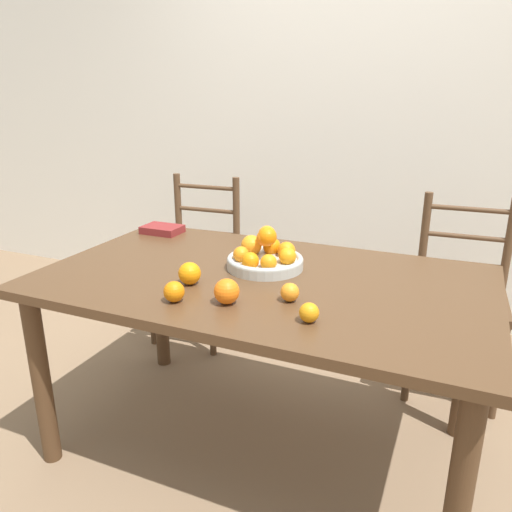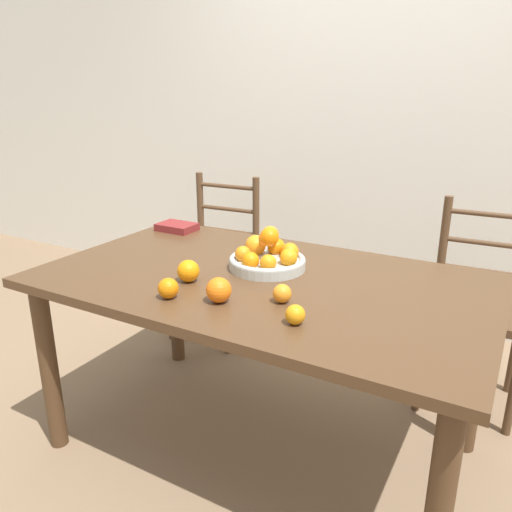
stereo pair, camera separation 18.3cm
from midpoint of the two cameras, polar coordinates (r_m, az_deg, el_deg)
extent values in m
plane|color=#7F664C|center=(2.22, -1.90, -20.83)|extent=(12.00, 12.00, 0.00)
cube|color=silver|center=(3.18, 10.20, 16.25)|extent=(8.00, 0.06, 2.60)
cube|color=#4C331E|center=(1.85, -2.14, -2.92)|extent=(1.64, 0.96, 0.03)
cylinder|color=#4C331E|center=(2.15, -25.68, -12.73)|extent=(0.07, 0.07, 0.72)
cylinder|color=#4C331E|center=(1.56, 18.76, -25.13)|extent=(0.07, 0.07, 0.72)
cylinder|color=#4C331E|center=(2.67, -12.84, -5.17)|extent=(0.07, 0.07, 0.72)
cylinder|color=#4C331E|center=(2.22, 20.78, -11.10)|extent=(0.07, 0.07, 0.72)
cylinder|color=#B2B7B2|center=(1.92, -1.68, -0.92)|extent=(0.30, 0.30, 0.04)
torus|color=#B2B7B2|center=(1.92, -1.68, -0.41)|extent=(0.30, 0.30, 0.02)
sphere|color=orange|center=(1.87, 0.83, -0.09)|extent=(0.07, 0.07, 0.07)
sphere|color=orange|center=(1.95, 0.83, 0.56)|extent=(0.07, 0.07, 0.07)
sphere|color=orange|center=(1.99, -0.80, 1.06)|extent=(0.07, 0.07, 0.07)
sphere|color=orange|center=(1.98, -3.18, 1.18)|extent=(0.08, 0.08, 0.08)
sphere|color=orange|center=(1.90, -4.48, 0.14)|extent=(0.06, 0.06, 0.06)
sphere|color=orange|center=(1.84, -3.49, -0.61)|extent=(0.07, 0.07, 0.07)
sphere|color=orange|center=(1.82, -1.43, -0.78)|extent=(0.06, 0.06, 0.06)
sphere|color=orange|center=(1.89, -1.48, 2.19)|extent=(0.07, 0.07, 0.07)
sphere|color=orange|center=(1.93, -1.46, 2.46)|extent=(0.07, 0.07, 0.07)
sphere|color=orange|center=(1.89, -1.82, 2.01)|extent=(0.06, 0.06, 0.06)
sphere|color=orange|center=(1.61, -6.63, -4.10)|extent=(0.08, 0.08, 0.08)
sphere|color=orange|center=(1.62, 0.67, -4.23)|extent=(0.06, 0.06, 0.06)
sphere|color=orange|center=(1.48, 2.56, -6.55)|extent=(0.06, 0.06, 0.06)
sphere|color=orange|center=(1.79, -10.52, -2.02)|extent=(0.08, 0.08, 0.08)
sphere|color=orange|center=(1.65, -12.50, -4.06)|extent=(0.07, 0.07, 0.07)
cylinder|color=#513823|center=(2.94, -13.57, -5.80)|extent=(0.04, 0.04, 0.45)
cylinder|color=#513823|center=(2.76, -6.92, -7.05)|extent=(0.04, 0.04, 0.45)
cylinder|color=#513823|center=(3.14, -10.32, 0.74)|extent=(0.04, 0.04, 0.94)
cylinder|color=#513823|center=(2.97, -3.96, -0.02)|extent=(0.04, 0.04, 0.94)
cube|color=#513823|center=(2.90, -8.85, -0.65)|extent=(0.44, 0.42, 0.04)
cylinder|color=#513823|center=(3.01, -7.33, 2.70)|extent=(0.38, 0.04, 0.02)
cylinder|color=#513823|center=(2.98, -7.43, 5.22)|extent=(0.38, 0.04, 0.02)
cylinder|color=#513823|center=(2.95, -7.54, 7.79)|extent=(0.38, 0.04, 0.02)
cylinder|color=#513823|center=(2.44, 15.00, -11.23)|extent=(0.04, 0.04, 0.45)
cylinder|color=#513823|center=(2.44, 24.06, -12.22)|extent=(0.04, 0.04, 0.45)
cylinder|color=#513823|center=(2.66, 16.31, -2.97)|extent=(0.04, 0.04, 0.94)
cylinder|color=#513823|center=(2.67, 24.45, -3.88)|extent=(0.04, 0.04, 0.94)
cube|color=#513823|center=(2.49, 20.28, -4.88)|extent=(0.44, 0.42, 0.04)
cylinder|color=#513823|center=(2.62, 20.69, -0.82)|extent=(0.38, 0.04, 0.02)
cylinder|color=#513823|center=(2.58, 21.03, 2.04)|extent=(0.38, 0.04, 0.02)
cylinder|color=#513823|center=(2.54, 21.38, 4.98)|extent=(0.38, 0.04, 0.02)
cube|color=maroon|center=(2.46, -12.77, 2.96)|extent=(0.18, 0.13, 0.03)
camera|label=1|loc=(0.09, -92.86, -0.95)|focal=35.00mm
camera|label=2|loc=(0.09, 87.14, 0.95)|focal=35.00mm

